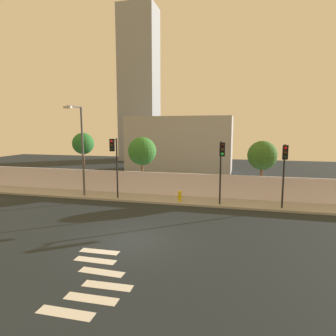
# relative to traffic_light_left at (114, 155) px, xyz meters

# --- Properties ---
(ground_plane) EXTENTS (80.00, 80.00, 0.00)m
(ground_plane) POSITION_rel_traffic_light_left_xyz_m (3.95, -6.97, -3.49)
(ground_plane) COLOR black
(sidewalk) EXTENTS (36.00, 2.40, 0.15)m
(sidewalk) POSITION_rel_traffic_light_left_xyz_m (3.95, 1.23, -3.42)
(sidewalk) COLOR #9A9A9A
(sidewalk) RESTS_ON ground
(perimeter_wall) EXTENTS (36.00, 0.18, 1.80)m
(perimeter_wall) POSITION_rel_traffic_light_left_xyz_m (3.95, 2.52, -2.44)
(perimeter_wall) COLOR silver
(perimeter_wall) RESTS_ON sidewalk
(crosswalk_marking) EXTENTS (3.43, 4.72, 0.01)m
(crosswalk_marking) POSITION_rel_traffic_light_left_xyz_m (3.94, -10.65, -3.49)
(crosswalk_marking) COLOR silver
(crosswalk_marking) RESTS_ON ground
(traffic_light_left) EXTENTS (0.36, 1.31, 4.58)m
(traffic_light_left) POSITION_rel_traffic_light_left_xyz_m (0.00, 0.00, 0.00)
(traffic_light_left) COLOR black
(traffic_light_left) RESTS_ON sidewalk
(traffic_light_center) EXTENTS (0.41, 1.72, 4.43)m
(traffic_light_center) POSITION_rel_traffic_light_left_xyz_m (7.81, -0.23, -0.08)
(traffic_light_center) COLOR black
(traffic_light_center) RESTS_ON sidewalk
(traffic_light_right) EXTENTS (0.36, 1.27, 4.28)m
(traffic_light_right) POSITION_rel_traffic_light_left_xyz_m (11.79, 0.00, -0.20)
(traffic_light_right) COLOR black
(traffic_light_right) RESTS_ON sidewalk
(street_lamp_curbside) EXTENTS (0.61, 1.89, 6.98)m
(street_lamp_curbside) POSITION_rel_traffic_light_left_xyz_m (-3.06, 0.54, 0.76)
(street_lamp_curbside) COLOR #4C4C51
(street_lamp_curbside) RESTS_ON sidewalk
(fire_hydrant) EXTENTS (0.44, 0.26, 0.79)m
(fire_hydrant) POSITION_rel_traffic_light_left_xyz_m (4.80, 0.67, -2.92)
(fire_hydrant) COLOR gold
(fire_hydrant) RESTS_ON sidewalk
(roadside_tree_leftmost) EXTENTS (1.94, 1.94, 5.07)m
(roadside_tree_leftmost) POSITION_rel_traffic_light_left_xyz_m (-4.87, 4.01, 0.58)
(roadside_tree_leftmost) COLOR brown
(roadside_tree_leftmost) RESTS_ON ground
(roadside_tree_midleft) EXTENTS (2.45, 2.45, 4.74)m
(roadside_tree_midleft) POSITION_rel_traffic_light_left_xyz_m (0.77, 4.01, 0.01)
(roadside_tree_midleft) COLOR brown
(roadside_tree_midleft) RESTS_ON ground
(roadside_tree_midright) EXTENTS (2.29, 2.29, 4.52)m
(roadside_tree_midright) POSITION_rel_traffic_light_left_xyz_m (10.69, 4.01, -0.14)
(roadside_tree_midright) COLOR brown
(roadside_tree_midright) RESTS_ON ground
(low_building_distant) EXTENTS (12.87, 6.00, 6.90)m
(low_building_distant) POSITION_rel_traffic_light_left_xyz_m (1.54, 16.52, -0.04)
(low_building_distant) COLOR #A3A3A3
(low_building_distant) RESTS_ON ground
(tower_on_skyline) EXTENTS (6.10, 5.00, 25.40)m
(tower_on_skyline) POSITION_rel_traffic_light_left_xyz_m (-8.10, 28.52, 9.21)
(tower_on_skyline) COLOR gray
(tower_on_skyline) RESTS_ON ground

